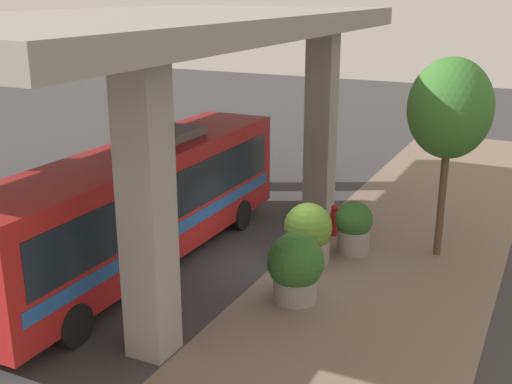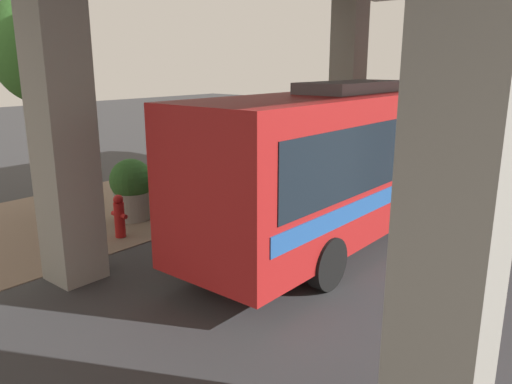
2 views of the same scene
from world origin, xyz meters
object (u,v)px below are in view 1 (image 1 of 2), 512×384
(planter_middle, at_px, (353,227))
(street_tree_near, at_px, (450,109))
(fire_hydrant, at_px, (334,220))
(planter_front, at_px, (308,234))
(planter_back, at_px, (295,267))
(bus, at_px, (140,201))

(planter_middle, distance_m, street_tree_near, 4.36)
(fire_hydrant, xyz_separation_m, planter_front, (0.02, 2.29, 0.33))
(fire_hydrant, height_order, planter_front, planter_front)
(planter_back, relative_size, street_tree_near, 0.31)
(street_tree_near, bearing_deg, bus, 31.41)
(bus, distance_m, street_tree_near, 9.03)
(planter_front, height_order, planter_back, planter_back)
(planter_back, height_order, street_tree_near, street_tree_near)
(planter_front, xyz_separation_m, street_tree_near, (-3.32, -2.17, 3.54))
(fire_hydrant, height_order, street_tree_near, street_tree_near)
(bus, xyz_separation_m, planter_front, (-4.10, -2.36, -1.12))
(bus, relative_size, street_tree_near, 2.06)
(bus, distance_m, planter_middle, 6.32)
(planter_middle, bearing_deg, planter_front, 50.03)
(bus, bearing_deg, street_tree_near, -148.59)
(planter_front, xyz_separation_m, planter_middle, (-1.00, -1.19, -0.02))
(bus, relative_size, fire_hydrant, 11.36)
(bus, relative_size, planter_back, 6.67)
(planter_front, relative_size, street_tree_near, 0.30)
(street_tree_near, bearing_deg, planter_middle, 23.00)
(fire_hydrant, bearing_deg, planter_middle, 131.36)
(planter_middle, relative_size, planter_back, 0.91)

